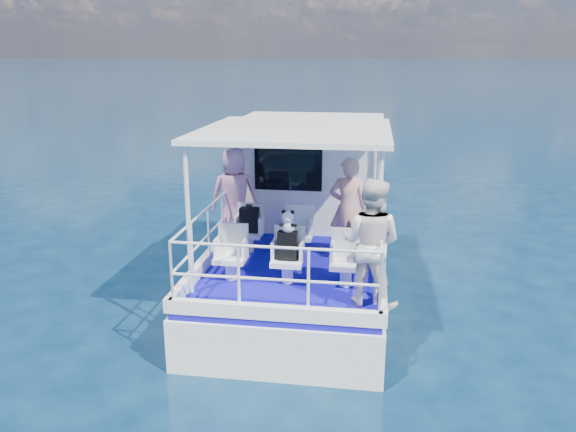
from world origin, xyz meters
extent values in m
plane|color=#071D35|center=(0.00, 0.00, 0.00)|extent=(2000.00, 2000.00, 0.00)
cube|color=white|center=(0.00, 1.00, 0.00)|extent=(3.00, 7.00, 1.60)
cube|color=#120A96|center=(0.00, 1.00, 0.85)|extent=(2.90, 6.90, 0.10)
cube|color=white|center=(0.00, 2.30, 2.00)|extent=(2.85, 2.00, 2.20)
cube|color=white|center=(0.00, -0.20, 3.14)|extent=(3.00, 3.20, 0.08)
cylinder|color=white|center=(-1.35, -1.70, 2.00)|extent=(0.07, 0.07, 2.20)
cylinder|color=white|center=(1.35, -1.70, 2.00)|extent=(0.07, 0.07, 2.20)
cylinder|color=white|center=(-1.35, 1.20, 2.00)|extent=(0.07, 0.07, 2.20)
cylinder|color=white|center=(1.35, 1.20, 2.00)|extent=(0.07, 0.07, 2.20)
cube|color=white|center=(-0.90, 0.20, 1.09)|extent=(0.48, 0.46, 0.38)
cube|color=white|center=(0.00, 0.20, 1.09)|extent=(0.48, 0.46, 0.38)
cube|color=white|center=(0.90, 0.20, 1.09)|extent=(0.48, 0.46, 0.38)
cube|color=white|center=(-0.90, -1.10, 1.09)|extent=(0.48, 0.46, 0.38)
cube|color=white|center=(0.00, -1.10, 1.09)|extent=(0.48, 0.46, 0.38)
cube|color=white|center=(0.90, -1.10, 1.09)|extent=(0.48, 0.46, 0.38)
imported|color=#CA83A6|center=(-1.25, 0.66, 1.80)|extent=(0.75, 0.60, 1.80)
imported|color=tan|center=(0.85, 0.19, 1.78)|extent=(0.69, 0.49, 1.77)
imported|color=silver|center=(1.25, -1.69, 1.81)|extent=(1.05, 0.92, 1.81)
cube|color=black|center=(-0.88, 0.18, 1.50)|extent=(0.33, 0.19, 0.44)
cube|color=black|center=(0.00, -1.12, 1.50)|extent=(0.29, 0.17, 0.44)
cube|color=black|center=(-0.88, 0.17, 1.75)|extent=(0.11, 0.06, 0.06)
camera|label=1|loc=(1.23, -9.12, 4.28)|focal=35.00mm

